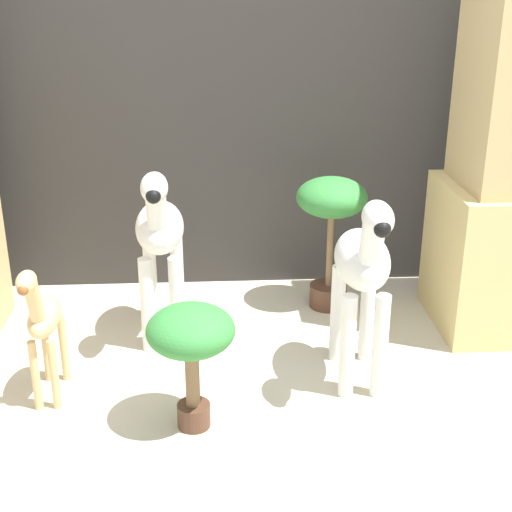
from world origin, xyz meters
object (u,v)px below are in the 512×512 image
potted_palm_front (332,213)px  zebra_right (364,270)px  giraffe_figurine (44,320)px  zebra_left (161,237)px  potted_palm_back (192,338)px

potted_palm_front → zebra_right: bearing=-88.9°
zebra_right → giraffe_figurine: zebra_right is taller
zebra_right → zebra_left: size_ratio=1.00×
zebra_left → potted_palm_front: bearing=19.4°
zebra_right → potted_palm_front: size_ratio=1.26×
zebra_left → potted_palm_front: zebra_left is taller
zebra_right → potted_palm_back: size_ratio=1.73×
potted_palm_front → zebra_left: bearing=-160.6°
potted_palm_front → potted_palm_back: bearing=-123.3°
giraffe_figurine → potted_palm_back: size_ratio=1.26×
giraffe_figurine → potted_palm_back: 0.55m
zebra_left → potted_palm_front: (0.72, 0.26, 0.00)m
zebra_right → potted_palm_back: zebra_right is taller
potted_palm_front → potted_palm_back: 1.08m
giraffe_figurine → potted_palm_front: size_ratio=0.92×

